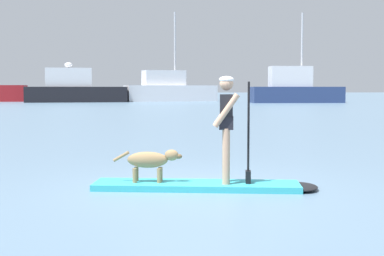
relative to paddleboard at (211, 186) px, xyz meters
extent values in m
plane|color=slate|center=(-0.23, 0.03, -0.05)|extent=(400.00, 400.00, 0.00)
cube|color=#33B2BF|center=(-0.23, 0.03, 0.00)|extent=(3.34, 1.16, 0.10)
ellipsoid|color=black|center=(1.40, -0.19, 0.00)|extent=(0.65, 0.76, 0.10)
cylinder|color=tan|center=(0.26, 0.10, 0.49)|extent=(0.12, 0.12, 0.88)
cylinder|color=tan|center=(0.22, -0.16, 0.49)|extent=(0.12, 0.12, 0.88)
cube|color=black|center=(0.24, -0.03, 1.01)|extent=(0.27, 0.39, 0.20)
cube|color=black|center=(0.24, -0.03, 1.19)|extent=(0.24, 0.36, 0.53)
sphere|color=tan|center=(0.24, -0.03, 1.63)|extent=(0.22, 0.22, 0.22)
ellipsoid|color=white|center=(0.24, -0.03, 1.69)|extent=(0.23, 0.23, 0.11)
cylinder|color=tan|center=(0.27, 0.16, 1.21)|extent=(0.43, 0.15, 0.54)
cylinder|color=tan|center=(0.22, -0.22, 1.21)|extent=(0.43, 0.15, 0.54)
cylinder|color=black|center=(0.59, -0.08, 0.85)|extent=(0.04, 0.04, 1.61)
cube|color=black|center=(0.59, -0.08, 0.15)|extent=(0.10, 0.19, 0.20)
ellipsoid|color=#997A51|center=(-1.00, 0.14, 0.41)|extent=(0.68, 0.31, 0.26)
ellipsoid|color=#997A51|center=(-0.62, 0.08, 0.49)|extent=(0.24, 0.19, 0.18)
ellipsoid|color=brown|center=(-0.51, 0.07, 0.47)|extent=(0.13, 0.10, 0.08)
cylinder|color=#997A51|center=(-1.43, 0.19, 0.46)|extent=(0.27, 0.09, 0.18)
cylinder|color=#997A51|center=(-0.80, 0.19, 0.16)|extent=(0.07, 0.07, 0.23)
cylinder|color=#997A51|center=(-0.82, 0.03, 0.16)|extent=(0.07, 0.07, 0.23)
cylinder|color=#997A51|center=(-1.19, 0.24, 0.16)|extent=(0.07, 0.07, 0.23)
cylinder|color=#997A51|center=(-1.21, 0.09, 0.16)|extent=(0.07, 0.07, 0.23)
cube|color=black|center=(-9.88, 54.74, 0.84)|extent=(11.83, 4.35, 1.79)
cube|color=silver|center=(-10.75, 54.74, 2.82)|extent=(5.44, 2.78, 2.17)
ellipsoid|color=white|center=(-10.75, 54.74, 4.25)|extent=(0.90, 0.90, 0.60)
cube|color=white|center=(1.13, 58.09, 0.93)|extent=(11.66, 6.14, 1.97)
cube|color=silver|center=(0.30, 58.09, 2.84)|extent=(5.51, 3.79, 1.84)
cylinder|color=silver|center=(1.69, 58.09, 6.40)|extent=(0.20, 0.20, 8.96)
cylinder|color=silver|center=(0.30, 58.09, 3.12)|extent=(3.81, 1.09, 0.14)
cube|color=navy|center=(15.01, 50.57, 0.84)|extent=(10.20, 2.90, 1.78)
cube|color=silver|center=(14.25, 50.57, 2.86)|extent=(4.60, 2.14, 2.27)
cylinder|color=silver|center=(15.52, 50.57, 5.82)|extent=(0.20, 0.20, 8.17)
cylinder|color=silver|center=(14.25, 50.57, 2.93)|extent=(3.56, 0.19, 0.14)
camera|label=1|loc=(-0.90, -8.42, 1.55)|focal=50.22mm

